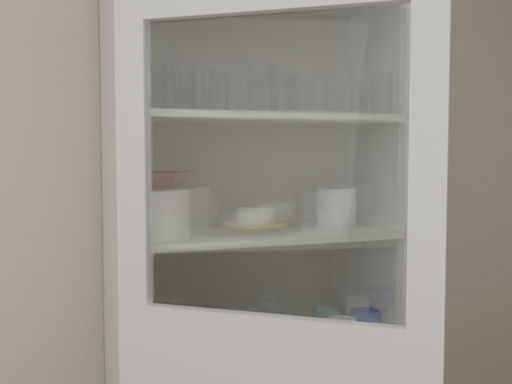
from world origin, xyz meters
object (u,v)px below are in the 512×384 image
object	(u,v)px
plate_stack_back	(160,215)
white_ramekin	(255,214)
goblet_1	(182,93)
plate_stack_front	(155,224)
glass_platter	(255,228)
teal_jar	(242,325)
terracotta_bowl	(154,180)
pantry_cabinet	(250,317)
yellow_trivet	(255,224)
goblet_2	(263,91)
goblet_3	(298,94)
cream_bowl	(155,200)
mug_white	(341,333)
goblet_0	(133,86)
white_canister	(139,335)
mug_teal	(327,321)
grey_bowl_stack	(336,207)
measuring_cups	(223,346)
mug_blue	(364,322)

from	to	relation	value
plate_stack_back	white_ramekin	xyz separation A→B (m)	(0.31, -0.11, 0.00)
goblet_1	plate_stack_front	size ratio (longest dim) A/B	0.66
glass_platter	teal_jar	distance (m)	0.37
plate_stack_front	terracotta_bowl	bearing A→B (deg)	0.00
pantry_cabinet	yellow_trivet	size ratio (longest dim) A/B	13.93
goblet_2	goblet_3	bearing A→B (deg)	6.93
cream_bowl	mug_white	xyz separation A→B (m)	(0.62, -0.11, -0.47)
goblet_0	white_canister	xyz separation A→B (m)	(-0.00, -0.07, -0.82)
terracotta_bowl	mug_white	size ratio (longest dim) A/B	2.20
teal_jar	goblet_2	bearing A→B (deg)	20.30
mug_white	white_canister	size ratio (longest dim) A/B	0.77
goblet_0	teal_jar	xyz separation A→B (m)	(0.38, -0.01, -0.84)
terracotta_bowl	mug_teal	size ratio (longest dim) A/B	2.45
cream_bowl	teal_jar	world-z (taller)	cream_bowl
grey_bowl_stack	measuring_cups	xyz separation A→B (m)	(-0.47, -0.08, -0.45)
terracotta_bowl	mug_blue	bearing A→B (deg)	-0.76
pantry_cabinet	goblet_1	size ratio (longest dim) A/B	13.71
yellow_trivet	grey_bowl_stack	xyz separation A→B (m)	(0.33, 0.03, 0.05)
goblet_2	plate_stack_back	world-z (taller)	goblet_2
cream_bowl	grey_bowl_stack	size ratio (longest dim) A/B	1.55
pantry_cabinet	grey_bowl_stack	world-z (taller)	pantry_cabinet
goblet_0	white_ramekin	world-z (taller)	goblet_0
cream_bowl	white_canister	bearing A→B (deg)	140.52
goblet_2	goblet_1	bearing A→B (deg)	179.14
pantry_cabinet	white_ramekin	distance (m)	0.38
grey_bowl_stack	pantry_cabinet	bearing A→B (deg)	173.58
goblet_0	goblet_3	size ratio (longest dim) A/B	1.08
mug_blue	white_canister	size ratio (longest dim) A/B	0.84
grey_bowl_stack	terracotta_bowl	bearing A→B (deg)	-175.05
goblet_0	terracotta_bowl	distance (m)	0.33
teal_jar	yellow_trivet	bearing A→B (deg)	-70.31
cream_bowl	goblet_3	bearing A→B (deg)	14.36
goblet_0	goblet_1	size ratio (longest dim) A/B	1.22
glass_platter	mug_blue	distance (m)	0.55
goblet_0	plate_stack_front	size ratio (longest dim) A/B	0.81
cream_bowl	white_canister	world-z (taller)	cream_bowl
plate_stack_front	teal_jar	bearing A→B (deg)	15.83
yellow_trivet	mug_teal	world-z (taller)	yellow_trivet
glass_platter	yellow_trivet	bearing A→B (deg)	0.00
pantry_cabinet	measuring_cups	size ratio (longest dim) A/B	20.18
terracotta_bowl	mug_teal	bearing A→B (deg)	5.59
terracotta_bowl	mug_blue	size ratio (longest dim) A/B	2.00
plate_stack_back	mug_teal	distance (m)	0.74
white_ramekin	teal_jar	world-z (taller)	white_ramekin
plate_stack_back	mug_white	size ratio (longest dim) A/B	2.06
glass_platter	white_ramekin	distance (m)	0.05
glass_platter	grey_bowl_stack	xyz separation A→B (m)	(0.33, 0.03, 0.06)
cream_bowl	terracotta_bowl	world-z (taller)	terracotta_bowl
pantry_cabinet	grey_bowl_stack	bearing A→B (deg)	-6.42
cream_bowl	mug_blue	bearing A→B (deg)	-0.76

